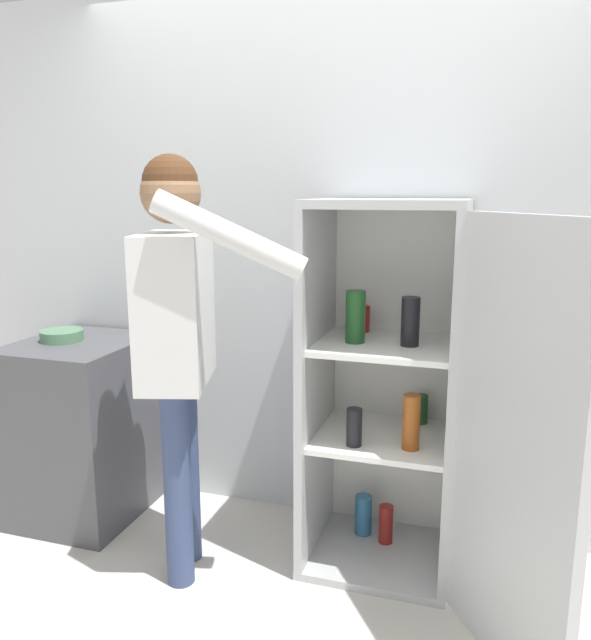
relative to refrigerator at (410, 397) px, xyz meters
name	(u,v)px	position (x,y,z in m)	size (l,w,h in m)	color
ground_plane	(269,638)	(-0.41, -0.57, -0.78)	(12.00, 12.00, 0.00)	beige
wall_back	(337,263)	(-0.41, 0.41, 0.49)	(7.00, 0.06, 2.55)	silver
refrigerator	(410,397)	(0.00, 0.00, 0.00)	(1.02, 1.09, 1.58)	#B7BABC
person	(178,317)	(-0.90, -0.27, 0.33)	(0.77, 0.57, 1.75)	#384770
counter	(83,428)	(-1.62, 0.04, -0.34)	(0.57, 0.64, 0.89)	#4C4C51
bowl	(62,335)	(-1.70, 0.04, 0.13)	(0.20, 0.20, 0.05)	#517F5B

